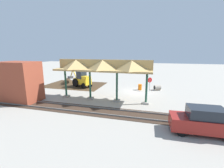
% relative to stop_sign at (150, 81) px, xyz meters
% --- Properties ---
extents(ground_plane, '(120.00, 120.00, 0.00)m').
position_rel_stop_sign_xyz_m(ground_plane, '(1.68, 0.91, -1.49)').
color(ground_plane, '#9E998E').
extents(dirt_work_zone, '(10.10, 7.00, 0.01)m').
position_rel_stop_sign_xyz_m(dirt_work_zone, '(12.91, -1.04, -1.49)').
color(dirt_work_zone, '#42301E').
rests_on(dirt_work_zone, ground).
extents(platform_canopy, '(11.32, 3.20, 4.90)m').
position_rel_stop_sign_xyz_m(platform_canopy, '(5.29, 5.78, 2.66)').
color(platform_canopy, '#9E998E').
rests_on(platform_canopy, ground).
extents(rail_tracks, '(60.00, 2.58, 0.15)m').
position_rel_stop_sign_xyz_m(rail_tracks, '(1.68, 9.28, -1.46)').
color(rail_tracks, slate).
rests_on(rail_tracks, ground).
extents(stop_sign, '(0.62, 0.49, 2.08)m').
position_rel_stop_sign_xyz_m(stop_sign, '(0.00, 0.00, 0.00)').
color(stop_sign, gray).
rests_on(stop_sign, ground).
extents(backhoe, '(5.21, 3.30, 2.82)m').
position_rel_stop_sign_xyz_m(backhoe, '(11.00, -0.02, -0.23)').
color(backhoe, yellow).
rests_on(backhoe, ground).
extents(dirt_mound, '(5.57, 5.57, 2.06)m').
position_rel_stop_sign_xyz_m(dirt_mound, '(14.96, -2.12, -1.49)').
color(dirt_mound, '#42301E').
rests_on(dirt_mound, ground).
extents(concrete_pipe, '(1.18, 1.11, 0.79)m').
position_rel_stop_sign_xyz_m(concrete_pipe, '(-1.15, -1.05, -1.09)').
color(concrete_pipe, '#9E9384').
rests_on(concrete_pipe, ground).
extents(brick_utility_building, '(4.16, 2.84, 4.66)m').
position_rel_stop_sign_xyz_m(brick_utility_building, '(14.55, 8.58, 0.84)').
color(brick_utility_building, brown).
rests_on(brick_utility_building, ground).
extents(distant_parked_car, '(4.25, 1.87, 1.98)m').
position_rel_stop_sign_xyz_m(distant_parked_car, '(-3.91, 11.19, -0.51)').
color(distant_parked_car, maroon).
rests_on(distant_parked_car, ground).
extents(traffic_barrel, '(0.56, 0.56, 0.90)m').
position_rel_stop_sign_xyz_m(traffic_barrel, '(1.42, -0.42, -1.04)').
color(traffic_barrel, orange).
rests_on(traffic_barrel, ground).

